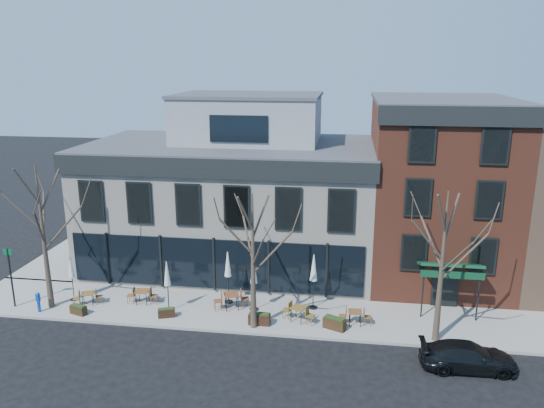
# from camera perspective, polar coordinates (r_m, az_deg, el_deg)

# --- Properties ---
(ground) EXTENTS (120.00, 120.00, 0.00)m
(ground) POSITION_cam_1_polar(r_m,az_deg,el_deg) (31.88, -6.11, -9.57)
(ground) COLOR black
(ground) RESTS_ON ground
(sidewalk_front) EXTENTS (33.50, 4.70, 0.15)m
(sidewalk_front) POSITION_cam_1_polar(r_m,az_deg,el_deg) (29.34, -0.88, -11.62)
(sidewalk_front) COLOR gray
(sidewalk_front) RESTS_ON ground
(sidewalk_side) EXTENTS (4.50, 12.00, 0.15)m
(sidewalk_side) POSITION_cam_1_polar(r_m,az_deg,el_deg) (40.99, -19.47, -4.53)
(sidewalk_side) COLOR gray
(sidewalk_side) RESTS_ON ground
(corner_building) EXTENTS (18.39, 10.39, 11.10)m
(corner_building) POSITION_cam_1_polar(r_m,az_deg,el_deg) (34.94, -4.18, 0.94)
(corner_building) COLOR silver
(corner_building) RESTS_ON ground
(red_brick_building) EXTENTS (8.20, 11.78, 11.18)m
(red_brick_building) POSITION_cam_1_polar(r_m,az_deg,el_deg) (34.31, 17.36, 1.58)
(red_brick_building) COLOR brown
(red_brick_building) RESTS_ON ground
(tree_corner) EXTENTS (3.93, 3.98, 7.92)m
(tree_corner) POSITION_cam_1_polar(r_m,az_deg,el_deg) (30.83, -23.36, -3.19)
(tree_corner) COLOR #382B21
(tree_corner) RESTS_ON sidewalk_front
(tree_mid) EXTENTS (3.50, 3.55, 7.04)m
(tree_mid) POSITION_cam_1_polar(r_m,az_deg,el_deg) (26.28, -2.03, -6.05)
(tree_mid) COLOR #382B21
(tree_mid) RESTS_ON sidewalk_front
(tree_right) EXTENTS (3.72, 3.77, 7.48)m
(tree_right) POSITION_cam_1_polar(r_m,az_deg,el_deg) (26.23, 17.83, -6.33)
(tree_right) COLOR #382B21
(tree_right) RESTS_ON sidewalk_front
(sign_pole) EXTENTS (0.50, 0.10, 3.40)m
(sign_pole) POSITION_cam_1_polar(r_m,az_deg,el_deg) (32.37, -26.29, -6.76)
(sign_pole) COLOR black
(sign_pole) RESTS_ON sidewalk_front
(parked_sedan) EXTENTS (4.27, 1.89, 1.22)m
(parked_sedan) POSITION_cam_1_polar(r_m,az_deg,el_deg) (25.98, 20.34, -15.13)
(parked_sedan) COLOR black
(parked_sedan) RESTS_ON ground
(call_box) EXTENTS (0.23, 0.23, 1.16)m
(call_box) POSITION_cam_1_polar(r_m,az_deg,el_deg) (31.64, -23.83, -9.55)
(call_box) COLOR #0D43AD
(call_box) RESTS_ON sidewalk_front
(cafe_set_0) EXTENTS (1.64, 0.95, 0.85)m
(cafe_set_0) POSITION_cam_1_polar(r_m,az_deg,el_deg) (31.61, -19.19, -9.44)
(cafe_set_0) COLOR brown
(cafe_set_0) RESTS_ON sidewalk_front
(cafe_set_1) EXTENTS (1.79, 0.77, 0.93)m
(cafe_set_1) POSITION_cam_1_polar(r_m,az_deg,el_deg) (30.89, -13.76, -9.51)
(cafe_set_1) COLOR brown
(cafe_set_1) RESTS_ON sidewalk_front
(cafe_set_3) EXTENTS (2.03, 1.13, 1.05)m
(cafe_set_3) POSITION_cam_1_polar(r_m,az_deg,el_deg) (29.49, -4.37, -10.19)
(cafe_set_3) COLOR brown
(cafe_set_3) RESTS_ON sidewalk_front
(cafe_set_4) EXTENTS (1.87, 1.10, 0.97)m
(cafe_set_4) POSITION_cam_1_polar(r_m,az_deg,el_deg) (28.16, 2.88, -11.56)
(cafe_set_4) COLOR brown
(cafe_set_4) RESTS_ON sidewalk_front
(cafe_set_5) EXTENTS (1.70, 0.71, 0.89)m
(cafe_set_5) POSITION_cam_1_polar(r_m,az_deg,el_deg) (28.16, 8.92, -11.82)
(cafe_set_5) COLOR brown
(cafe_set_5) RESTS_ON sidewalk_front
(umbrella_0) EXTENTS (0.42, 0.42, 2.63)m
(umbrella_0) POSITION_cam_1_polar(r_m,az_deg,el_deg) (31.90, -20.80, -6.59)
(umbrella_0) COLOR black
(umbrella_0) RESTS_ON sidewalk_front
(umbrella_1) EXTENTS (0.46, 0.46, 2.87)m
(umbrella_1) POSITION_cam_1_polar(r_m,az_deg,el_deg) (29.09, -11.22, -7.62)
(umbrella_1) COLOR black
(umbrella_1) RESTS_ON sidewalk_front
(umbrella_2) EXTENTS (0.48, 0.48, 3.03)m
(umbrella_2) POSITION_cam_1_polar(r_m,az_deg,el_deg) (29.57, -4.77, -6.75)
(umbrella_2) COLOR black
(umbrella_2) RESTS_ON sidewalk_front
(umbrella_3) EXTENTS (0.48, 0.48, 3.00)m
(umbrella_3) POSITION_cam_1_polar(r_m,az_deg,el_deg) (28.63, -1.97, -7.50)
(umbrella_3) COLOR black
(umbrella_3) RESTS_ON sidewalk_front
(umbrella_4) EXTENTS (0.50, 0.50, 3.12)m
(umbrella_4) POSITION_cam_1_polar(r_m,az_deg,el_deg) (28.87, 4.51, -7.16)
(umbrella_4) COLOR black
(umbrella_4) RESTS_ON sidewalk_front
(planter_0) EXTENTS (0.99, 0.64, 0.52)m
(planter_0) POSITION_cam_1_polar(r_m,az_deg,el_deg) (30.74, -20.11, -10.62)
(planter_0) COLOR black
(planter_0) RESTS_ON sidewalk_front
(planter_1) EXTENTS (0.96, 0.64, 0.50)m
(planter_1) POSITION_cam_1_polar(r_m,az_deg,el_deg) (29.18, -11.28, -11.38)
(planter_1) COLOR black
(planter_1) RESTS_ON sidewalk_front
(planter_2) EXTENTS (1.12, 0.46, 0.62)m
(planter_2) POSITION_cam_1_polar(r_m,az_deg,el_deg) (27.90, -1.37, -12.24)
(planter_2) COLOR black
(planter_2) RESTS_ON sidewalk_front
(planter_3) EXTENTS (1.23, 0.88, 0.64)m
(planter_3) POSITION_cam_1_polar(r_m,az_deg,el_deg) (27.65, 6.74, -12.60)
(planter_3) COLOR #312010
(planter_3) RESTS_ON sidewalk_front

